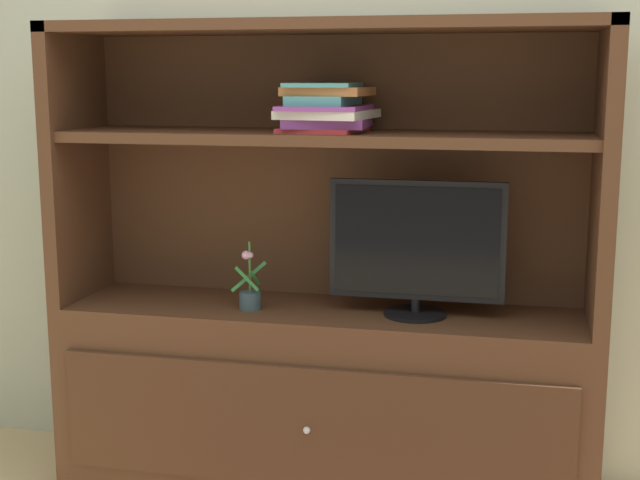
% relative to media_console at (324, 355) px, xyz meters
% --- Properties ---
extents(painted_rear_wall, '(6.00, 0.10, 2.80)m').
position_rel_media_console_xyz_m(painted_rear_wall, '(0.00, 0.34, 0.88)').
color(painted_rear_wall, '#ADB29E').
rests_on(painted_rear_wall, ground_plane).
extents(media_console, '(1.85, 0.48, 1.66)m').
position_rel_media_console_xyz_m(media_console, '(0.00, 0.00, 0.00)').
color(media_console, '#4C2D1C').
rests_on(media_console, ground_plane).
extents(tv_monitor, '(0.58, 0.21, 0.46)m').
position_rel_media_console_xyz_m(tv_monitor, '(0.32, -0.02, 0.40)').
color(tv_monitor, black).
rests_on(tv_monitor, media_console).
extents(potted_plant, '(0.11, 0.10, 0.24)m').
position_rel_media_console_xyz_m(potted_plant, '(-0.24, -0.07, 0.22)').
color(potted_plant, '#384C56').
rests_on(potted_plant, media_console).
extents(magazine_stack, '(0.31, 0.35, 0.16)m').
position_rel_media_console_xyz_m(magazine_stack, '(0.01, -0.01, 0.85)').
color(magazine_stack, red).
rests_on(magazine_stack, media_console).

